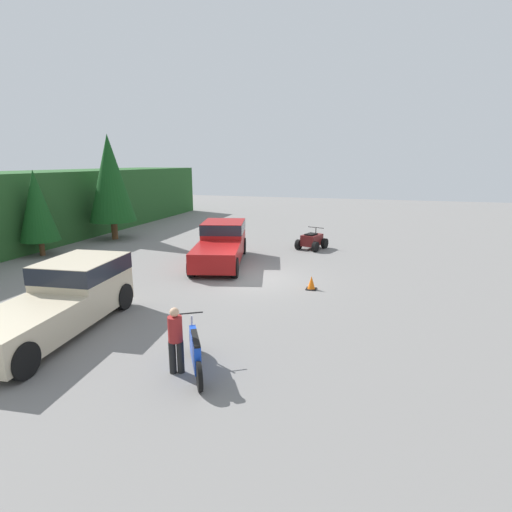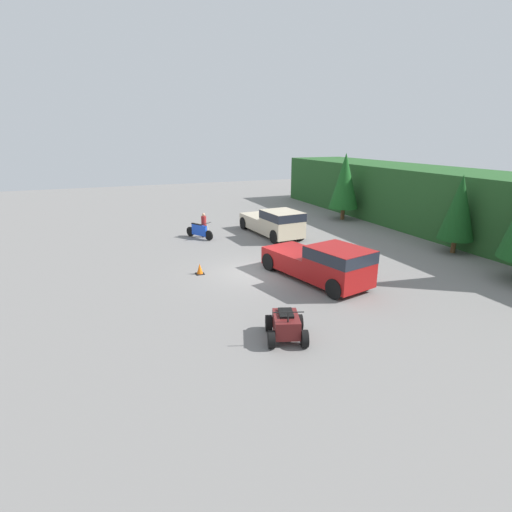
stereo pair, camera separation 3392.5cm
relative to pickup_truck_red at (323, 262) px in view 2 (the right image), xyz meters
name	(u,v)px [view 2 (the right image)]	position (x,y,z in m)	size (l,w,h in m)	color
ground_plane	(256,273)	(-2.50, -2.40, -1.01)	(80.00, 80.00, 0.00)	slate
hillside_backdrop	(489,209)	(-2.50, 13.60, 1.17)	(44.00, 6.00, 4.35)	#235123
tree_left	(345,181)	(-12.25, 9.24, 2.14)	(2.36, 2.36, 5.36)	brown
tree_mid_left	(459,208)	(-1.50, 9.81, 1.68)	(2.01, 2.01, 4.57)	brown
pickup_truck_red	(323,262)	(0.00, 0.00, 0.00)	(6.10, 3.41, 1.90)	maroon
pickup_truck_second	(275,222)	(-9.09, 1.64, 0.00)	(5.96, 2.68, 1.90)	beige
dirt_bike	(199,231)	(-10.46, -3.30, -0.52)	(2.17, 1.35, 1.18)	black
quad_atv	(286,326)	(4.23, -3.99, -0.54)	(2.09, 1.81, 1.21)	black
rider_person	(204,224)	(-10.68, -2.92, -0.11)	(0.45, 0.45, 1.66)	black
traffic_cone	(200,269)	(-3.34, -5.08, -0.76)	(0.42, 0.42, 0.55)	black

